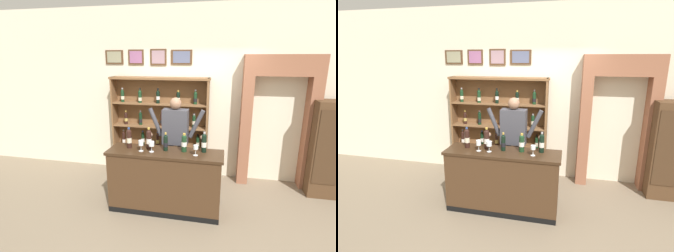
{
  "view_description": "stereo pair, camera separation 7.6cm",
  "coord_description": "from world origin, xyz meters",
  "views": [
    {
      "loc": [
        0.63,
        -3.59,
        2.32
      ],
      "look_at": [
        -0.21,
        0.31,
        1.27
      ],
      "focal_mm": 28.12,
      "sensor_mm": 36.0,
      "label": 1
    },
    {
      "loc": [
        0.7,
        -3.57,
        2.32
      ],
      "look_at": [
        -0.21,
        0.31,
        1.27
      ],
      "focal_mm": 28.12,
      "sensor_mm": 36.0,
      "label": 2
    }
  ],
  "objects": [
    {
      "name": "tasting_bottle_rosso",
      "position": [
        -0.46,
        0.07,
        1.12
      ],
      "size": [
        0.08,
        0.08,
        0.33
      ],
      "color": "black",
      "rests_on": "tasting_counter"
    },
    {
      "name": "tasting_bottle_super_tuscan",
      "position": [
        0.08,
        0.05,
        1.1
      ],
      "size": [
        0.08,
        0.08,
        0.28
      ],
      "color": "#19381E",
      "rests_on": "tasting_counter"
    },
    {
      "name": "back_wall",
      "position": [
        -0.0,
        1.5,
        1.63
      ],
      "size": [
        12.0,
        0.19,
        3.26
      ],
      "color": "beige",
      "rests_on": "ground"
    },
    {
      "name": "tasting_bottle_chianti",
      "position": [
        0.37,
        0.1,
        1.11
      ],
      "size": [
        0.08,
        0.08,
        0.31
      ],
      "color": "black",
      "rests_on": "tasting_counter"
    },
    {
      "name": "shopkeeper",
      "position": [
        -0.14,
        0.56,
        1.05
      ],
      "size": [
        0.96,
        0.22,
        1.69
      ],
      "color": "#2D3347",
      "rests_on": "ground"
    },
    {
      "name": "tasting_bottle_prosecco",
      "position": [
        -0.77,
        0.05,
        1.11
      ],
      "size": [
        0.08,
        0.08,
        0.32
      ],
      "color": "black",
      "rests_on": "tasting_counter"
    },
    {
      "name": "wine_glass_left",
      "position": [
        0.27,
        -0.07,
        1.07
      ],
      "size": [
        0.07,
        0.07,
        0.15
      ],
      "color": "silver",
      "rests_on": "tasting_counter"
    },
    {
      "name": "tasting_bottle_riserva",
      "position": [
        -0.19,
        0.04,
        1.09
      ],
      "size": [
        0.07,
        0.07,
        0.28
      ],
      "color": "black",
      "rests_on": "tasting_counter"
    },
    {
      "name": "wine_glass_right",
      "position": [
        -0.54,
        -0.06,
        1.08
      ],
      "size": [
        0.07,
        0.07,
        0.17
      ],
      "color": "silver",
      "rests_on": "tasting_counter"
    },
    {
      "name": "wine_glass_spare",
      "position": [
        -0.38,
        -0.06,
        1.08
      ],
      "size": [
        0.08,
        0.08,
        0.16
      ],
      "color": "silver",
      "rests_on": "tasting_counter"
    },
    {
      "name": "wine_shelf",
      "position": [
        -0.58,
        1.26,
        1.03
      ],
      "size": [
        1.9,
        0.31,
        1.95
      ],
      "color": "brown",
      "rests_on": "ground"
    },
    {
      "name": "tasting_counter",
      "position": [
        -0.19,
        -0.0,
        0.48
      ],
      "size": [
        1.73,
        0.51,
        0.96
      ],
      "color": "#422B19",
      "rests_on": "ground"
    },
    {
      "name": "archway_doorway",
      "position": [
        1.58,
        1.35,
        1.34
      ],
      "size": [
        1.29,
        0.45,
        2.36
      ],
      "color": "#935B42",
      "rests_on": "ground"
    },
    {
      "name": "ground_plane",
      "position": [
        0.0,
        0.0,
        -0.01
      ],
      "size": [
        14.0,
        14.0,
        0.02
      ],
      "primitive_type": "cube",
      "color": "#7A6B56"
    }
  ]
}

